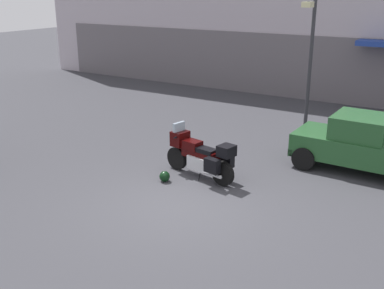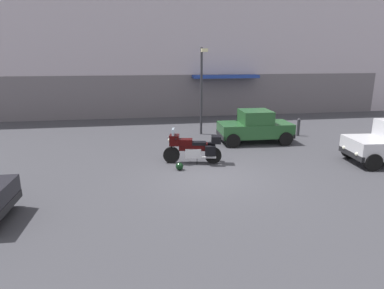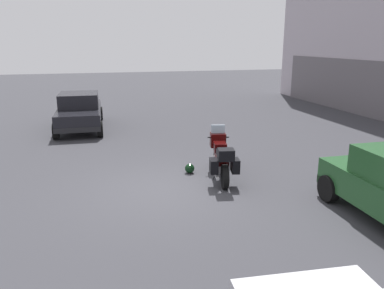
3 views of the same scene
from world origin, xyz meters
TOP-DOWN VIEW (x-y plane):
  - ground_plane at (0.00, 0.00)m, footprint 80.00×80.00m
  - building_facade_rear at (0.00, 13.03)m, footprint 32.68×3.40m
  - motorcycle at (-0.42, 1.64)m, footprint 2.24×0.98m
  - helmet at (-1.06, 0.91)m, footprint 0.28×0.28m
  - car_compact_side at (2.99, 4.31)m, footprint 3.51×1.77m
  - streetlamp_curbside at (0.80, 6.32)m, footprint 0.28×0.94m
  - bollard_curbside at (5.70, 5.28)m, footprint 0.16×0.16m

SIDE VIEW (x-z plane):
  - ground_plane at x=0.00m, z-range 0.00..0.00m
  - helmet at x=-1.06m, z-range 0.00..0.28m
  - bollard_curbside at x=5.70m, z-range 0.03..0.94m
  - motorcycle at x=-0.42m, z-range -0.06..1.30m
  - car_compact_side at x=2.99m, z-range -0.01..1.55m
  - streetlamp_curbside at x=0.80m, z-range 0.51..4.95m
  - building_facade_rear at x=0.00m, z-range -0.05..12.68m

